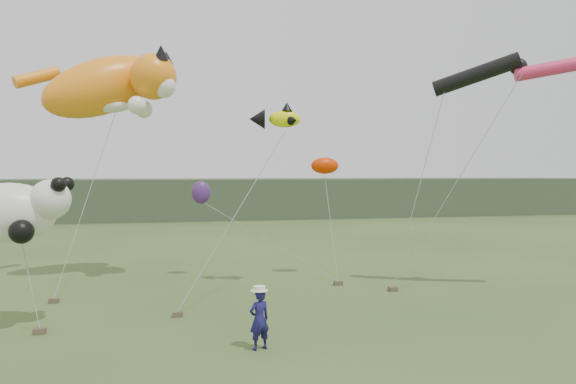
# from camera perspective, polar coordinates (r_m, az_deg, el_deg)

# --- Properties ---
(ground) EXTENTS (120.00, 120.00, 0.00)m
(ground) POSITION_cam_1_polar(r_m,az_deg,el_deg) (15.70, -1.14, -15.46)
(ground) COLOR #385123
(ground) RESTS_ON ground
(headland) EXTENTS (90.00, 13.00, 4.00)m
(headland) POSITION_cam_1_polar(r_m,az_deg,el_deg) (59.44, -12.59, -0.72)
(headland) COLOR #2D3D28
(headland) RESTS_ON ground
(festival_attendant) EXTENTS (0.68, 0.56, 1.61)m
(festival_attendant) POSITION_cam_1_polar(r_m,az_deg,el_deg) (15.28, -2.93, -12.81)
(festival_attendant) COLOR #171550
(festival_attendant) RESTS_ON ground
(sandbag_anchors) EXTENTS (13.09, 5.15, 0.17)m
(sandbag_anchors) POSITION_cam_1_polar(r_m,az_deg,el_deg) (20.64, -7.40, -10.96)
(sandbag_anchors) COLOR brown
(sandbag_anchors) RESTS_ON ground
(cat_kite) EXTENTS (7.02, 4.14, 4.10)m
(cat_kite) POSITION_cam_1_polar(r_m,az_deg,el_deg) (25.85, -17.31, 10.33)
(cat_kite) COLOR orange
(cat_kite) RESTS_ON ground
(fish_kite) EXTENTS (2.14, 1.44, 1.09)m
(fish_kite) POSITION_cam_1_polar(r_m,az_deg,el_deg) (22.87, -1.37, 7.48)
(fish_kite) COLOR #F0FA03
(fish_kite) RESTS_ON ground
(tube_kites) EXTENTS (5.70, 3.17, 1.58)m
(tube_kites) POSITION_cam_1_polar(r_m,az_deg,el_deg) (23.90, 21.85, 11.35)
(tube_kites) COLOR black
(tube_kites) RESTS_ON ground
(panda_kite) EXTENTS (3.19, 2.06, 1.98)m
(panda_kite) POSITION_cam_1_polar(r_m,az_deg,el_deg) (18.72, -25.88, -1.77)
(panda_kite) COLOR white
(panda_kite) RESTS_ON ground
(misc_kites) EXTENTS (6.49, 1.68, 2.08)m
(misc_kites) POSITION_cam_1_polar(r_m,az_deg,el_deg) (25.13, -1.37, 1.58)
(misc_kites) COLOR red
(misc_kites) RESTS_ON ground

